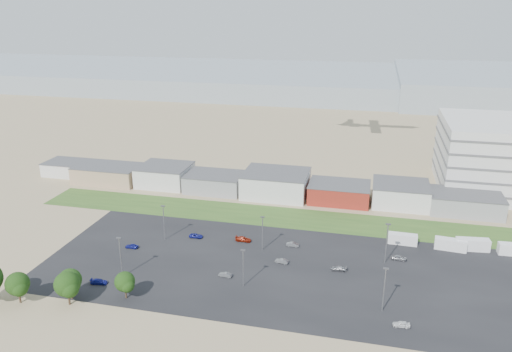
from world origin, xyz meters
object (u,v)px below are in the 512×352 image
(parked_car_9, at_px, (196,236))
(parked_car_7, at_px, (282,261))
(parked_car_10, at_px, (99,282))
(parked_car_12, at_px, (339,268))
(parked_car_2, at_px, (401,324))
(parked_car_6, at_px, (243,239))
(parked_car_11, at_px, (293,244))
(parked_car_8, at_px, (399,258))
(parked_car_4, at_px, (225,275))
(parked_car_5, at_px, (132,246))
(box_trailer_a, at_px, (403,239))

(parked_car_9, bearing_deg, parked_car_7, -109.04)
(parked_car_10, bearing_deg, parked_car_12, -77.39)
(parked_car_2, height_order, parked_car_6, parked_car_6)
(parked_car_10, height_order, parked_car_11, parked_car_10)
(parked_car_8, distance_m, parked_car_12, 17.44)
(parked_car_2, bearing_deg, parked_car_4, -110.60)
(parked_car_8, xyz_separation_m, parked_car_12, (-14.85, -9.14, -0.08))
(parked_car_9, bearing_deg, parked_car_2, -118.53)
(parked_car_5, height_order, parked_car_12, parked_car_5)
(parked_car_5, xyz_separation_m, parked_car_7, (41.34, 1.32, -0.03))
(parked_car_4, bearing_deg, parked_car_12, 116.59)
(parked_car_5, relative_size, parked_car_11, 1.02)
(parked_car_4, xyz_separation_m, parked_car_7, (12.10, 9.92, 0.02))
(parked_car_12, bearing_deg, parked_car_11, -128.01)
(parked_car_9, bearing_deg, parked_car_12, -103.30)
(parked_car_7, relative_size, parked_car_10, 0.86)
(parked_car_5, relative_size, parked_car_9, 0.91)
(parked_car_5, height_order, parked_car_6, parked_car_6)
(parked_car_8, bearing_deg, parked_car_7, 108.75)
(parked_car_7, distance_m, parked_car_10, 45.11)
(parked_car_2, relative_size, parked_car_9, 0.91)
(parked_car_9, bearing_deg, parked_car_6, -86.67)
(parked_car_2, bearing_deg, parked_car_7, -131.42)
(parked_car_7, height_order, parked_car_11, parked_car_7)
(parked_car_9, height_order, parked_car_10, parked_car_10)
(parked_car_5, height_order, parked_car_7, parked_car_5)
(parked_car_10, distance_m, parked_car_11, 51.36)
(parked_car_4, relative_size, parked_car_12, 0.85)
(parked_car_7, bearing_deg, parked_car_10, -56.08)
(box_trailer_a, xyz_separation_m, parked_car_4, (-42.69, -28.60, -0.91))
(parked_car_5, bearing_deg, parked_car_2, 74.76)
(box_trailer_a, bearing_deg, parked_car_5, -162.73)
(parked_car_2, relative_size, parked_car_6, 0.79)
(parked_car_7, xyz_separation_m, parked_car_8, (29.41, 8.67, 0.09))
(parked_car_5, height_order, parked_car_9, parked_car_5)
(parked_car_9, distance_m, parked_car_10, 32.22)
(parked_car_10, bearing_deg, parked_car_6, -49.67)
(parked_car_8, bearing_deg, box_trailer_a, -4.43)
(parked_car_6, relative_size, parked_car_10, 1.12)
(parked_car_12, bearing_deg, parked_car_10, -70.21)
(box_trailer_a, distance_m, parked_car_2, 39.48)
(parked_car_12, bearing_deg, parked_car_9, -102.83)
(box_trailer_a, xyz_separation_m, parked_car_8, (-1.19, -10.01, -0.81))
(parked_car_2, xyz_separation_m, parked_car_6, (-41.82, 30.62, 0.05))
(parked_car_9, distance_m, parked_car_12, 42.16)
(parked_car_10, xyz_separation_m, parked_car_12, (54.93, 19.66, -0.01))
(parked_car_5, relative_size, parked_car_6, 0.79)
(box_trailer_a, distance_m, parked_car_7, 35.86)
(parked_car_11, relative_size, parked_car_12, 0.87)
(parked_car_4, relative_size, parked_car_6, 0.75)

